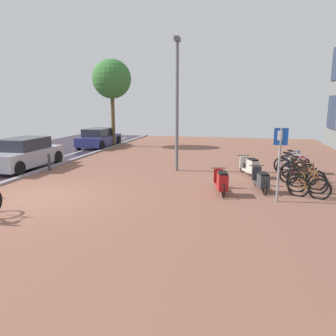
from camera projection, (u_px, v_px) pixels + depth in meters
The scene contains 18 objects.
ground at pixel (81, 202), 10.04m from camera, with size 21.00×40.00×0.13m.
bicycle_rack_00 at pixel (309, 187), 10.32m from camera, with size 1.27×0.54×0.97m.
bicycle_rack_01 at pixel (307, 183), 10.89m from camera, with size 1.32×0.48×0.96m.
bicycle_rack_02 at pixel (306, 178), 11.45m from camera, with size 1.28×0.65×1.01m.
bicycle_rack_03 at pixel (298, 174), 12.07m from camera, with size 1.36×0.59×1.02m.
bicycle_rack_04 at pixel (299, 171), 12.63m from camera, with size 1.28×0.70×1.02m.
bicycle_rack_05 at pixel (294, 168), 13.23m from camera, with size 1.37×0.61×1.02m.
bicycle_rack_06 at pixel (289, 166), 13.84m from camera, with size 1.28×0.64×0.98m.
bicycle_rack_07 at pixel (293, 163), 14.37m from camera, with size 1.34×0.53×1.00m.
scooter_near at pixel (250, 167), 13.28m from camera, with size 0.86×1.70×0.80m.
scooter_mid at pixel (221, 182), 10.76m from camera, with size 0.67×1.76×0.80m.
scooter_far at pixel (261, 180), 11.13m from camera, with size 0.65×1.73×0.77m.
parked_car_near at pixel (24, 154), 14.94m from camera, with size 1.81×3.95×1.38m.
parked_car_far at pixel (99, 138), 22.26m from camera, with size 1.78×3.93×1.27m.
parking_sign at pixel (280, 156), 9.71m from camera, with size 0.40×0.07×2.23m.
lamp_post at pixel (177, 99), 13.94m from camera, with size 0.20×0.52×5.60m.
street_tree at pixel (112, 79), 21.83m from camera, with size 2.58×2.58×5.79m.
bollard_far at pixel (49, 162), 14.41m from camera, with size 0.12×0.12×0.76m.
Camera 1 is at (6.17, -8.82, 2.94)m, focal length 35.19 mm.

